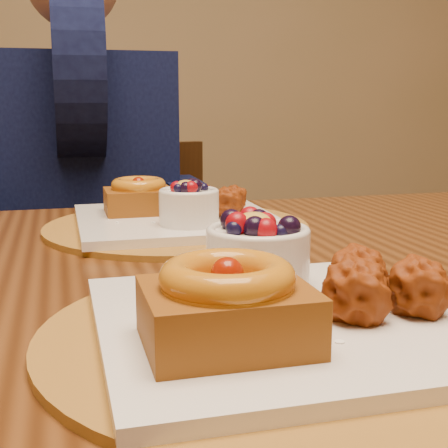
{
  "coord_description": "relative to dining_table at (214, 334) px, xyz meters",
  "views": [
    {
      "loc": [
        -0.18,
        -0.56,
        0.94
      ],
      "look_at": [
        -0.05,
        -0.08,
        0.84
      ],
      "focal_mm": 50.0,
      "sensor_mm": 36.0,
      "label": 1
    }
  ],
  "objects": [
    {
      "name": "dining_table",
      "position": [
        0.0,
        0.0,
        0.0
      ],
      "size": [
        1.6,
        0.9,
        0.76
      ],
      "color": "#381B0A",
      "rests_on": "ground"
    },
    {
      "name": "chair_far",
      "position": [
        0.02,
        0.76,
        -0.21
      ],
      "size": [
        0.48,
        0.48,
        0.84
      ],
      "rotation": [
        0.0,
        0.0,
        0.22
      ],
      "color": "black",
      "rests_on": "ground"
    },
    {
      "name": "diner",
      "position": [
        -0.12,
        0.72,
        0.18
      ],
      "size": [
        0.49,
        0.48,
        0.8
      ],
      "rotation": [
        0.0,
        0.0,
        -0.25
      ],
      "color": "black",
      "rests_on": "ground"
    },
    {
      "name": "place_setting_far",
      "position": [
        -0.0,
        0.22,
        0.1
      ],
      "size": [
        0.38,
        0.38,
        0.08
      ],
      "color": "brown",
      "rests_on": "dining_table"
    },
    {
      "name": "place_setting_near",
      "position": [
        -0.0,
        -0.21,
        0.1
      ],
      "size": [
        0.38,
        0.38,
        0.09
      ],
      "color": "brown",
      "rests_on": "dining_table"
    }
  ]
}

